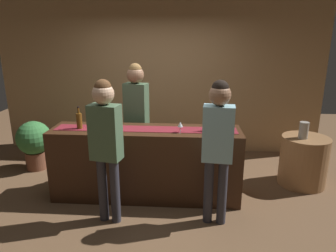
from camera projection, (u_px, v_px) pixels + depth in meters
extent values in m
plane|color=brown|center=(147.00, 195.00, 4.33)|extent=(10.00, 10.00, 0.00)
cube|color=tan|center=(159.00, 75.00, 5.74)|extent=(6.00, 0.12, 2.90)
cube|color=#3D2314|center=(146.00, 163.00, 4.19)|extent=(2.52, 0.60, 0.97)
cube|color=maroon|center=(145.00, 129.00, 4.05)|extent=(2.39, 0.28, 0.01)
cylinder|color=#194723|center=(214.00, 123.00, 3.95)|extent=(0.07, 0.07, 0.21)
cylinder|color=#194723|center=(214.00, 112.00, 3.91)|extent=(0.03, 0.03, 0.08)
cylinder|color=black|center=(214.00, 109.00, 3.89)|extent=(0.03, 0.03, 0.02)
cylinder|color=brown|center=(79.00, 121.00, 4.04)|extent=(0.07, 0.07, 0.21)
cylinder|color=brown|center=(78.00, 111.00, 4.00)|extent=(0.03, 0.03, 0.08)
cylinder|color=black|center=(78.00, 107.00, 3.99)|extent=(0.03, 0.03, 0.02)
cylinder|color=silver|center=(180.00, 132.00, 3.91)|extent=(0.06, 0.06, 0.00)
cylinder|color=silver|center=(180.00, 130.00, 3.90)|extent=(0.01, 0.01, 0.08)
cone|color=silver|center=(180.00, 124.00, 3.88)|extent=(0.07, 0.07, 0.06)
cylinder|color=silver|center=(106.00, 130.00, 4.02)|extent=(0.06, 0.06, 0.00)
cylinder|color=silver|center=(106.00, 127.00, 4.01)|extent=(0.01, 0.01, 0.08)
cone|color=silver|center=(106.00, 122.00, 3.99)|extent=(0.07, 0.07, 0.06)
cylinder|color=#26262B|center=(142.00, 153.00, 4.76)|extent=(0.11, 0.11, 0.83)
cylinder|color=#26262B|center=(133.00, 152.00, 4.80)|extent=(0.11, 0.11, 0.83)
cube|color=#4C6B4C|center=(136.00, 105.00, 4.57)|extent=(0.38, 0.27, 0.66)
sphere|color=#9E7051|center=(135.00, 75.00, 4.44)|extent=(0.25, 0.25, 0.25)
sphere|color=olive|center=(135.00, 70.00, 4.42)|extent=(0.19, 0.19, 0.19)
cylinder|color=#33333D|center=(208.00, 191.00, 3.61)|extent=(0.11, 0.11, 0.80)
cylinder|color=#33333D|center=(222.00, 192.00, 3.59)|extent=(0.11, 0.11, 0.80)
cube|color=#99D1E0|center=(218.00, 134.00, 3.40)|extent=(0.36, 0.23, 0.63)
sphere|color=#9E7051|center=(220.00, 95.00, 3.27)|extent=(0.24, 0.24, 0.24)
sphere|color=black|center=(220.00, 89.00, 3.25)|extent=(0.19, 0.19, 0.19)
cylinder|color=#33333D|center=(103.00, 189.00, 3.65)|extent=(0.11, 0.11, 0.80)
cylinder|color=#33333D|center=(115.00, 191.00, 3.61)|extent=(0.11, 0.11, 0.80)
cube|color=#4C6B4C|center=(105.00, 133.00, 3.43)|extent=(0.37, 0.26, 0.63)
sphere|color=#DBAD89|center=(103.00, 94.00, 3.31)|extent=(0.24, 0.24, 0.24)
sphere|color=brown|center=(103.00, 88.00, 3.29)|extent=(0.19, 0.19, 0.19)
cylinder|color=#996B42|center=(303.00, 161.00, 4.56)|extent=(0.68, 0.68, 0.74)
cylinder|color=#A8A399|center=(304.00, 130.00, 4.39)|extent=(0.13, 0.13, 0.24)
cylinder|color=brown|center=(37.00, 160.00, 5.17)|extent=(0.34, 0.34, 0.30)
sphere|color=#387A3D|center=(34.00, 138.00, 5.06)|extent=(0.56, 0.56, 0.56)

